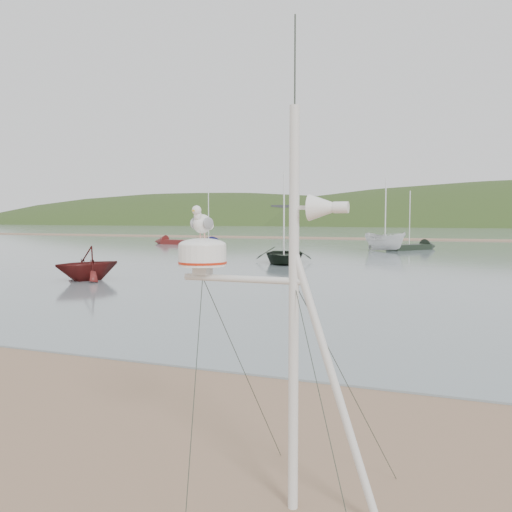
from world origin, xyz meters
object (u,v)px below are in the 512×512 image
(boat_white, at_px, (385,226))
(boat_dark, at_px, (284,223))
(boat_red, at_px, (87,248))
(dinghy_red_far, at_px, (170,242))
(sailboat_blue_near, at_px, (211,246))
(sailboat_dark_mid, at_px, (420,247))
(mast_rig, at_px, (286,394))

(boat_white, bearing_deg, boat_dark, -160.61)
(boat_red, xyz_separation_m, dinghy_red_far, (-14.40, 32.01, -1.26))
(dinghy_red_far, bearing_deg, boat_dark, -44.93)
(dinghy_red_far, distance_m, sailboat_blue_near, 10.32)
(sailboat_dark_mid, bearing_deg, boat_red, -111.35)
(boat_dark, height_order, sailboat_blue_near, sailboat_blue_near)
(boat_red, xyz_separation_m, sailboat_blue_near, (-6.26, 25.66, -1.24))
(boat_dark, bearing_deg, sailboat_blue_near, 112.50)
(boat_red, relative_size, sailboat_blue_near, 0.41)
(dinghy_red_far, bearing_deg, mast_rig, -58.46)
(boat_dark, distance_m, sailboat_blue_near, 17.97)
(mast_rig, distance_m, boat_white, 42.74)
(boat_red, xyz_separation_m, boat_white, (9.64, 27.15, 0.70))
(boat_white, distance_m, sailboat_blue_near, 16.09)
(boat_red, height_order, sailboat_dark_mid, sailboat_dark_mid)
(boat_red, bearing_deg, boat_white, 96.26)
(boat_white, bearing_deg, sailboat_dark_mid, 2.93)
(mast_rig, xyz_separation_m, boat_white, (-4.98, 42.43, 1.09))
(boat_dark, relative_size, dinghy_red_far, 0.83)
(mast_rig, relative_size, boat_white, 1.09)
(mast_rig, bearing_deg, boat_white, 96.70)
(mast_rig, height_order, sailboat_blue_near, sailboat_blue_near)
(dinghy_red_far, bearing_deg, boat_red, -65.78)
(mast_rig, relative_size, boat_dark, 0.94)
(boat_dark, height_order, dinghy_red_far, boat_dark)
(sailboat_dark_mid, distance_m, dinghy_red_far, 26.61)
(sailboat_dark_mid, distance_m, sailboat_blue_near, 19.27)
(boat_red, bearing_deg, sailboat_dark_mid, 94.47)
(mast_rig, relative_size, sailboat_dark_mid, 0.84)
(boat_white, bearing_deg, sailboat_blue_near, 130.45)
(mast_rig, bearing_deg, sailboat_blue_near, 117.02)
(sailboat_dark_mid, height_order, dinghy_red_far, sailboat_dark_mid)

